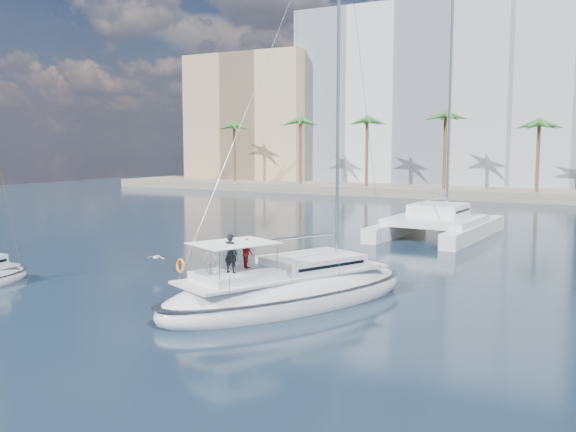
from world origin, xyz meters
The scene contains 9 objects.
ground centered at (0.00, 0.00, 0.00)m, with size 160.00×160.00×0.00m, color black.
quay centered at (0.00, 61.00, 0.60)m, with size 120.00×14.00×1.20m, color gray.
building_modern centered at (-12.00, 73.00, 14.00)m, with size 42.00×16.00×28.00m, color silver.
building_tan_left centered at (-42.00, 69.00, 11.00)m, with size 22.00×14.00×22.00m, color tan.
palm_left centered at (-34.00, 57.00, 10.28)m, with size 3.60×3.60×12.30m.
palm_centre centered at (0.00, 57.00, 10.28)m, with size 3.60×3.60×12.30m.
main_sloop centered at (2.95, -2.17, 0.57)m, with size 9.22×13.86×19.71m.
catamaran centered at (2.77, 22.04, 1.19)m, with size 7.44×14.02×19.84m.
seagull centered at (-6.89, 0.47, 0.87)m, with size 1.17×0.50×0.22m.
Camera 1 is at (16.34, -26.68, 7.14)m, focal length 40.00 mm.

